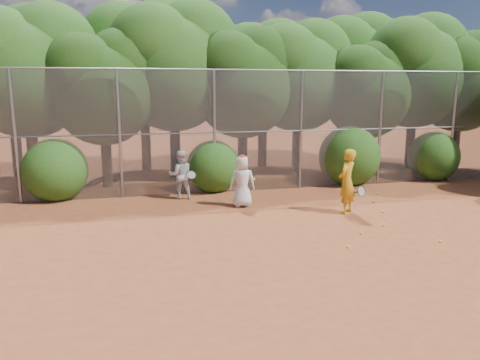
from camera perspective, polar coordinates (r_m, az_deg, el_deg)
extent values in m
plane|color=brown|center=(10.37, 8.79, -8.36)|extent=(80.00, 80.00, 0.00)
cylinder|color=gray|center=(15.40, -25.73, 4.73)|extent=(0.09, 0.09, 4.00)
cylinder|color=gray|center=(15.07, -14.47, 5.37)|extent=(0.09, 0.09, 4.00)
cylinder|color=gray|center=(15.33, -3.14, 5.80)|extent=(0.09, 0.09, 4.00)
cylinder|color=gray|center=(16.15, 7.44, 6.01)|extent=(0.09, 0.09, 4.00)
cylinder|color=gray|center=(17.46, 16.71, 6.02)|extent=(0.09, 0.09, 4.00)
cylinder|color=gray|center=(19.15, 24.52, 5.91)|extent=(0.09, 0.09, 4.00)
cylinder|color=gray|center=(15.48, 0.52, 13.28)|extent=(20.00, 0.05, 0.05)
cylinder|color=gray|center=(15.54, 0.51, 5.90)|extent=(20.00, 0.04, 0.04)
cube|color=slate|center=(15.54, 0.51, 5.90)|extent=(20.00, 0.02, 4.00)
cylinder|color=black|center=(17.92, -23.94, 3.26)|extent=(0.38, 0.38, 2.52)
sphere|color=#204C13|center=(17.78, -24.58, 11.16)|extent=(4.03, 4.03, 4.03)
sphere|color=#204C13|center=(18.10, -22.03, 14.54)|extent=(3.23, 3.23, 3.23)
cylinder|color=black|center=(16.98, -15.96, 2.81)|extent=(0.36, 0.36, 2.17)
sphere|color=black|center=(16.81, -16.36, 9.99)|extent=(3.47, 3.47, 3.47)
sphere|color=black|center=(17.15, -14.10, 13.03)|extent=(2.78, 2.78, 2.78)
sphere|color=black|center=(16.59, -18.68, 12.25)|extent=(2.60, 2.60, 2.60)
cylinder|color=black|center=(18.01, -7.92, 4.39)|extent=(0.39, 0.39, 2.66)
sphere|color=#204C13|center=(17.89, -8.15, 12.71)|extent=(4.26, 4.26, 4.26)
sphere|color=#204C13|center=(18.48, -5.65, 16.02)|extent=(3.40, 3.40, 3.40)
sphere|color=#204C13|center=(17.56, -10.63, 15.44)|extent=(3.19, 3.19, 3.19)
cylinder|color=black|center=(17.88, 0.31, 3.83)|extent=(0.37, 0.37, 2.27)
sphere|color=black|center=(17.73, 0.32, 10.99)|extent=(3.64, 3.64, 3.64)
sphere|color=black|center=(18.29, 2.32, 13.84)|extent=(2.91, 2.91, 2.91)
sphere|color=black|center=(17.33, -1.55, 13.39)|extent=(2.73, 2.73, 2.73)
cylinder|color=black|center=(19.37, 6.94, 4.59)|extent=(0.38, 0.38, 2.45)
sphere|color=#204C13|center=(19.24, 7.12, 11.70)|extent=(3.92, 3.92, 3.92)
sphere|color=#204C13|center=(19.93, 8.95, 14.46)|extent=(3.14, 3.14, 3.14)
sphere|color=#204C13|center=(18.76, 5.48, 14.15)|extent=(2.94, 2.94, 2.94)
cylinder|color=black|center=(19.53, 14.87, 3.83)|extent=(0.36, 0.36, 2.10)
sphere|color=black|center=(19.39, 15.18, 9.87)|extent=(3.36, 3.36, 3.36)
sphere|color=black|center=(20.01, 16.56, 12.24)|extent=(2.69, 2.69, 2.69)
sphere|color=black|center=(18.89, 14.06, 11.93)|extent=(2.52, 2.52, 2.52)
cylinder|color=black|center=(21.31, 20.07, 4.78)|extent=(0.39, 0.39, 2.59)
sphere|color=#204C13|center=(21.20, 20.54, 11.60)|extent=(4.14, 4.14, 4.14)
sphere|color=#204C13|center=(22.05, 21.95, 14.17)|extent=(3.32, 3.32, 3.32)
sphere|color=#204C13|center=(20.57, 19.48, 14.02)|extent=(3.11, 3.11, 3.11)
cylinder|color=black|center=(22.26, 24.77, 4.32)|extent=(0.37, 0.37, 2.31)
sphere|color=black|center=(22.14, 25.26, 10.13)|extent=(3.70, 3.70, 3.70)
sphere|color=black|center=(22.91, 26.34, 12.37)|extent=(2.96, 2.96, 2.96)
sphere|color=black|center=(21.53, 24.52, 12.16)|extent=(2.77, 2.77, 2.77)
cylinder|color=black|center=(20.34, -25.63, 4.12)|extent=(0.39, 0.39, 2.62)
sphere|color=#204C13|center=(20.23, -26.26, 11.36)|extent=(4.20, 4.20, 4.20)
sphere|color=#204C13|center=(20.54, -23.91, 14.48)|extent=(3.36, 3.36, 3.36)
cylinder|color=black|center=(20.12, -11.43, 5.19)|extent=(0.40, 0.40, 2.80)
sphere|color=#204C13|center=(20.02, -11.74, 13.02)|extent=(4.48, 4.48, 4.48)
sphere|color=#204C13|center=(20.59, -9.33, 16.18)|extent=(3.58, 3.58, 3.58)
sphere|color=#204C13|center=(19.72, -14.17, 15.56)|extent=(3.36, 3.36, 3.36)
cylinder|color=black|center=(20.56, 2.75, 5.14)|extent=(0.38, 0.38, 2.52)
sphere|color=#204C13|center=(20.44, 2.81, 12.04)|extent=(4.03, 4.03, 4.03)
sphere|color=#204C13|center=(21.11, 4.69, 14.73)|extent=(3.23, 3.23, 3.23)
sphere|color=#204C13|center=(19.99, 1.09, 14.38)|extent=(3.02, 3.02, 3.02)
cylinder|color=black|center=(22.78, 13.29, 5.72)|extent=(0.40, 0.40, 2.73)
sphere|color=#204C13|center=(22.69, 13.60, 12.46)|extent=(4.37, 4.37, 4.37)
sphere|color=#204C13|center=(23.53, 15.18, 14.99)|extent=(3.49, 3.49, 3.49)
sphere|color=#204C13|center=(22.09, 12.28, 14.82)|extent=(3.28, 3.28, 3.28)
sphere|color=#204C13|center=(15.64, -21.62, 1.44)|extent=(2.00, 2.00, 2.00)
sphere|color=#204C13|center=(15.76, -3.30, 1.92)|extent=(1.80, 1.80, 1.80)
sphere|color=#204C13|center=(17.34, 13.19, 3.17)|extent=(2.20, 2.20, 2.20)
sphere|color=#204C13|center=(19.20, 22.54, 2.91)|extent=(1.90, 1.90, 1.90)
imported|color=gold|center=(13.22, 12.90, -0.18)|extent=(0.78, 0.76, 1.80)
torus|color=black|center=(13.26, 14.59, -1.33)|extent=(0.33, 0.21, 0.30)
cylinder|color=black|center=(13.41, 13.92, -1.46)|extent=(0.12, 0.27, 0.12)
imported|color=white|center=(13.62, 0.28, -0.16)|extent=(0.81, 0.60, 1.51)
ellipsoid|color=red|center=(13.50, 0.29, 2.82)|extent=(0.22, 0.22, 0.13)
sphere|color=#D2EF2B|center=(13.49, 1.73, 0.12)|extent=(0.07, 0.07, 0.07)
imported|color=silver|center=(14.74, -7.27, 0.64)|extent=(0.76, 0.60, 1.52)
torus|color=black|center=(14.47, -5.95, 0.63)|extent=(0.32, 0.23, 0.25)
cylinder|color=black|center=(14.66, -6.08, 0.21)|extent=(0.05, 0.24, 0.20)
sphere|color=#D2EF2B|center=(12.40, 17.15, -5.28)|extent=(0.07, 0.07, 0.07)
sphere|color=#D2EF2B|center=(13.70, 16.99, -3.71)|extent=(0.07, 0.07, 0.07)
sphere|color=#D2EF2B|center=(10.58, 12.99, -7.93)|extent=(0.07, 0.07, 0.07)
sphere|color=#D2EF2B|center=(11.58, 23.21, -6.88)|extent=(0.07, 0.07, 0.07)
sphere|color=#D2EF2B|center=(11.59, 14.53, -6.29)|extent=(0.07, 0.07, 0.07)
sphere|color=#D2EF2B|center=(15.97, 16.56, -1.58)|extent=(0.07, 0.07, 0.07)
sphere|color=#D2EF2B|center=(14.83, 15.99, -2.52)|extent=(0.07, 0.07, 0.07)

